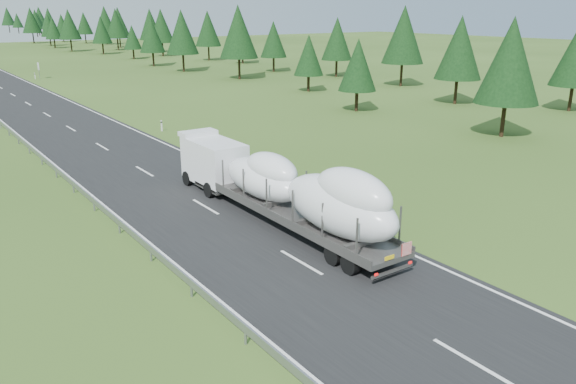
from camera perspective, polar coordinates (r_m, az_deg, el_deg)
ground at (r=24.91m, az=1.33°, el=-7.18°), size 400.00×400.00×0.00m
highway_sign at (r=100.56m, az=-24.02°, el=11.48°), size 0.08×0.90×2.60m
tree_line_right at (r=151.46m, az=-15.33°, el=15.95°), size 25.91×326.08×12.11m
boat_truck at (r=28.49m, az=-0.41°, el=0.70°), size 2.63×17.90×4.14m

